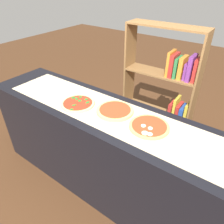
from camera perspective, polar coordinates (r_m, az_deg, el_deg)
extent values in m
plane|color=#4C2D19|center=(2.43, 0.00, -19.21)|extent=(12.00, 12.00, 0.00)
cube|color=black|center=(2.08, 0.00, -11.33)|extent=(2.62, 0.61, 0.94)
cube|color=beige|center=(1.78, 0.00, -0.51)|extent=(2.17, 0.46, 0.00)
cylinder|color=#E5C17F|center=(1.92, -9.07, 2.24)|extent=(0.30, 0.30, 0.02)
cylinder|color=red|center=(1.92, -9.09, 2.48)|extent=(0.26, 0.26, 0.00)
ellipsoid|color=#286B23|center=(1.94, -8.60, 2.97)|extent=(0.05, 0.05, 0.00)
ellipsoid|color=#286B23|center=(2.00, -10.27, 3.81)|extent=(0.04, 0.05, 0.00)
ellipsoid|color=#286B23|center=(1.97, -9.43, 3.49)|extent=(0.05, 0.05, 0.00)
ellipsoid|color=#286B23|center=(2.00, -8.38, 3.96)|extent=(0.04, 0.04, 0.00)
ellipsoid|color=#286B23|center=(1.90, -6.50, 2.57)|extent=(0.03, 0.05, 0.00)
ellipsoid|color=#286B23|center=(1.83, -10.67, 0.72)|extent=(0.04, 0.04, 0.00)
ellipsoid|color=#286B23|center=(1.88, -10.02, 1.83)|extent=(0.04, 0.05, 0.00)
ellipsoid|color=#286B23|center=(1.95, -6.86, 3.40)|extent=(0.04, 0.04, 0.00)
ellipsoid|color=#286B23|center=(1.98, -9.43, 3.59)|extent=(0.03, 0.03, 0.00)
cylinder|color=#DBB26B|center=(1.80, 0.80, 0.40)|extent=(0.31, 0.31, 0.02)
cylinder|color=red|center=(1.79, 0.80, 0.72)|extent=(0.26, 0.26, 0.00)
cylinder|color=tan|center=(1.65, 9.84, -3.80)|extent=(0.30, 0.30, 0.02)
cylinder|color=red|center=(1.64, 9.87, -3.54)|extent=(0.26, 0.26, 0.00)
cylinder|color=#EFE5CC|center=(1.61, 10.14, -4.28)|extent=(0.04, 0.04, 0.00)
cylinder|color=#EFE5CC|center=(1.62, 8.33, -3.63)|extent=(0.04, 0.04, 0.00)
cylinder|color=#EFE5CC|center=(1.56, 8.72, -5.55)|extent=(0.05, 0.05, 0.00)
cylinder|color=#EFE5CC|center=(1.55, 10.06, -5.82)|extent=(0.04, 0.04, 0.00)
cube|color=brown|center=(2.43, 20.69, 2.02)|extent=(0.03, 0.23, 1.50)
cube|color=brown|center=(2.68, 4.48, 7.19)|extent=(0.03, 0.23, 1.50)
cube|color=brown|center=(2.95, 10.52, -7.95)|extent=(0.78, 0.25, 0.02)
cube|color=#B22823|center=(2.80, 17.48, -8.82)|extent=(0.03, 0.14, 0.20)
cube|color=silver|center=(2.80, 16.74, -8.38)|extent=(0.03, 0.18, 0.22)
cube|color=orange|center=(2.81, 15.90, -8.11)|extent=(0.04, 0.19, 0.22)
cube|color=silver|center=(2.82, 15.00, -7.85)|extent=(0.04, 0.20, 0.21)
cube|color=#2D753D|center=(2.84, 14.14, -7.84)|extent=(0.04, 0.15, 0.17)
cube|color=brown|center=(2.65, 11.60, 0.10)|extent=(0.78, 0.25, 0.02)
cube|color=gold|center=(2.50, 19.35, -0.12)|extent=(0.04, 0.17, 0.23)
cube|color=#234799|center=(2.52, 18.22, -0.30)|extent=(0.05, 0.18, 0.17)
cube|color=#B22823|center=(2.53, 17.29, 0.15)|extent=(0.04, 0.17, 0.19)
cube|color=gold|center=(2.52, 16.60, 1.09)|extent=(0.03, 0.17, 0.26)
cube|color=#B22823|center=(2.55, 15.54, 0.71)|extent=(0.04, 0.16, 0.18)
cube|color=brown|center=(2.42, 12.91, 9.91)|extent=(0.78, 0.25, 0.02)
cube|color=#B22823|center=(2.28, 21.58, 10.30)|extent=(0.04, 0.15, 0.23)
cube|color=#753384|center=(2.29, 20.34, 10.92)|extent=(0.04, 0.18, 0.25)
cube|color=#753384|center=(2.31, 19.17, 10.29)|extent=(0.03, 0.13, 0.17)
cube|color=orange|center=(2.31, 18.19, 11.17)|extent=(0.05, 0.17, 0.22)
cube|color=#2D753D|center=(2.33, 17.01, 11.34)|extent=(0.03, 0.17, 0.21)
cube|color=#B22823|center=(2.34, 16.11, 11.92)|extent=(0.04, 0.19, 0.23)
cube|color=orange|center=(2.34, 15.26, 12.42)|extent=(0.03, 0.17, 0.26)
cube|color=brown|center=(2.28, 14.55, 21.34)|extent=(0.78, 0.25, 0.02)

